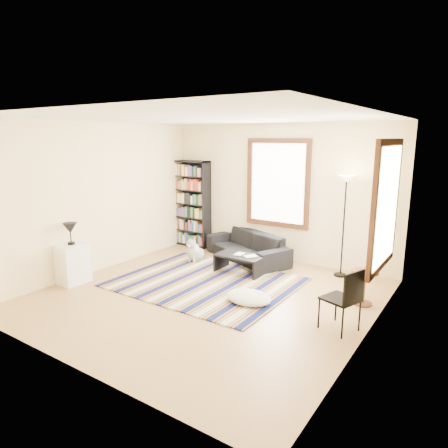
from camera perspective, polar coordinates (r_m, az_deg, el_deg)
The scene contains 21 objects.
floor at distance 6.61m, azimuth -2.46°, elevation -10.57°, with size 5.00×5.00×0.10m, color #A2724A.
ceiling at distance 6.10m, azimuth -2.71°, elevation 15.42°, with size 5.00×5.00×0.10m, color white.
wall_back at distance 8.36m, azimuth 7.87°, elevation 4.49°, with size 5.00×0.10×2.80m, color #FCE6AA.
wall_front at distance 4.45m, azimuth -22.44°, elevation -3.14°, with size 5.00×0.10×2.80m, color #FCE6AA.
wall_left at distance 7.96m, azimuth -17.57°, elevation 3.65°, with size 0.10×5.00×2.80m, color #FCE6AA.
wall_right at distance 5.14m, azimuth 21.00°, elevation -1.07°, with size 0.10×5.00×2.80m, color #FCE6AA.
window_back at distance 8.26m, azimuth 7.67°, elevation 5.81°, with size 1.20×0.06×1.60m, color white.
window_right at distance 5.88m, azimuth 22.17°, elevation 2.43°, with size 0.06×1.20×1.60m, color white.
rug at distance 7.14m, azimuth -2.66°, elevation -8.28°, with size 3.01×2.41×0.02m, color #0D1444.
sofa at distance 8.36m, azimuth 3.31°, elevation -3.19°, with size 1.99×0.78×0.58m, color black.
bookshelf at distance 9.35m, azimuth -4.61°, elevation 2.90°, with size 0.90×0.30×2.00m, color black.
coffee_table at distance 7.55m, azimuth 2.32°, elevation -5.74°, with size 0.90×0.50×0.36m, color black.
book_a at distance 7.55m, azimuth 1.68°, elevation -4.24°, with size 0.21×0.16×0.02m, color beige.
book_b at distance 7.46m, azimuth 3.52°, elevation -4.45°, with size 0.17×0.24×0.02m, color beige.
floor_cushion at distance 6.29m, azimuth 3.54°, elevation -10.41°, with size 0.74×0.55×0.18m, color beige.
floor_lamp at distance 7.53m, azimuth 16.70°, elevation -0.40°, with size 0.30×0.30×1.86m, color black, non-canonical shape.
side_table at distance 6.52m, azimuth 19.36°, elevation -8.59°, with size 0.40×0.40×0.54m, color #4F2D13.
folding_chair at distance 5.56m, azimuth 16.25°, elevation -10.26°, with size 0.42×0.40×0.86m, color black.
white_cabinet at distance 7.50m, azimuth -20.77°, elevation -5.31°, with size 0.38×0.50×0.70m, color white.
table_lamp at distance 7.37m, azimuth -21.08°, elevation -1.30°, with size 0.24×0.24×0.38m, color black, non-canonical shape.
dog at distance 8.26m, azimuth -4.04°, elevation -3.69°, with size 0.35×0.50×0.50m, color #B7B7B7, non-canonical shape.
Camera 1 is at (3.62, -4.90, 2.51)m, focal length 32.00 mm.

